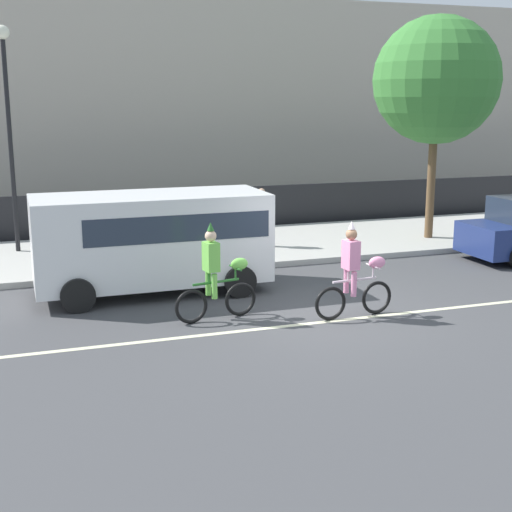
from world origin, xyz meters
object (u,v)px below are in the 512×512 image
parade_cyclist_pink (355,275)px  street_lamp_post (8,106)px  parade_cyclist_lime (217,277)px  parked_van_white (155,235)px  pedestrian_onlooker (261,216)px

parade_cyclist_pink → street_lamp_post: street_lamp_post is taller
parade_cyclist_lime → street_lamp_post: 8.61m
parade_cyclist_pink → parked_van_white: parked_van_white is taller
parade_cyclist_lime → parked_van_white: size_ratio=0.38×
parade_cyclist_pink → street_lamp_post: (-6.13, 7.92, 3.15)m
parade_cyclist_lime → street_lamp_post: size_ratio=0.33×
parade_cyclist_pink → parked_van_white: (-3.31, 3.09, 0.44)m
parade_cyclist_lime → parked_van_white: (-0.72, 2.36, 0.44)m
parade_cyclist_lime → street_lamp_post: bearing=116.2°
pedestrian_onlooker → parked_van_white: bearing=-137.8°
parked_van_white → pedestrian_onlooker: bearing=42.2°
street_lamp_post → pedestrian_onlooker: (6.45, -1.54, -2.97)m
parked_van_white → street_lamp_post: (-2.81, 4.83, 2.71)m
pedestrian_onlooker → parade_cyclist_lime: bearing=-117.2°
parade_cyclist_lime → street_lamp_post: street_lamp_post is taller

